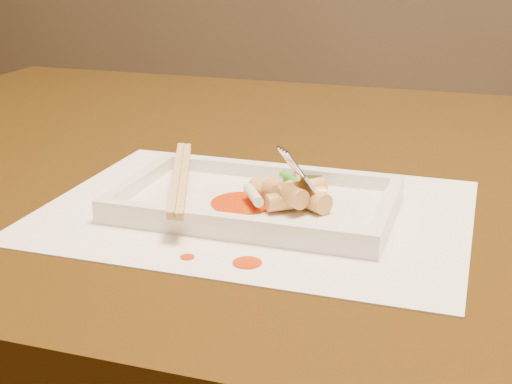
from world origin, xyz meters
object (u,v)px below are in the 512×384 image
(placemat, at_px, (256,210))
(plate_base, at_px, (256,206))
(chopstick_a, at_px, (177,176))
(fork, at_px, (335,128))
(table, at_px, (315,239))

(placemat, relative_size, plate_base, 1.54)
(plate_base, height_order, chopstick_a, chopstick_a)
(fork, bearing_deg, chopstick_a, -173.25)
(chopstick_a, height_order, fork, fork)
(chopstick_a, distance_m, fork, 0.16)
(plate_base, distance_m, fork, 0.11)
(plate_base, distance_m, chopstick_a, 0.08)
(chopstick_a, relative_size, fork, 1.52)
(table, height_order, chopstick_a, chopstick_a)
(table, bearing_deg, chopstick_a, -119.41)
(table, xyz_separation_m, placemat, (-0.02, -0.18, 0.10))
(chopstick_a, bearing_deg, fork, 6.75)
(placemat, xyz_separation_m, chopstick_a, (-0.08, 0.00, 0.03))
(plate_base, height_order, fork, fork)
(fork, bearing_deg, plate_base, -165.58)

